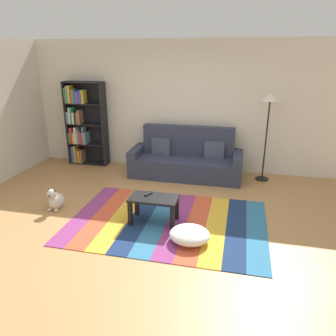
# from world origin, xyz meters

# --- Properties ---
(ground_plane) EXTENTS (14.00, 14.00, 0.00)m
(ground_plane) POSITION_xyz_m (0.00, 0.00, 0.00)
(ground_plane) COLOR #B27F4C
(back_wall) EXTENTS (6.80, 0.10, 2.70)m
(back_wall) POSITION_xyz_m (0.00, 2.55, 1.35)
(back_wall) COLOR silver
(back_wall) RESTS_ON ground_plane
(rug) EXTENTS (2.93, 2.03, 0.01)m
(rug) POSITION_xyz_m (0.19, 0.02, 0.01)
(rug) COLOR #843370
(rug) RESTS_ON ground_plane
(couch) EXTENTS (2.26, 0.80, 1.00)m
(couch) POSITION_xyz_m (0.12, 2.02, 0.34)
(couch) COLOR #2D3347
(couch) RESTS_ON ground_plane
(bookshelf) EXTENTS (0.90, 0.28, 1.84)m
(bookshelf) POSITION_xyz_m (-2.31, 2.30, 0.92)
(bookshelf) COLOR black
(bookshelf) RESTS_ON ground_plane
(coffee_table) EXTENTS (0.72, 0.40, 0.41)m
(coffee_table) POSITION_xyz_m (-0.01, -0.04, 0.33)
(coffee_table) COLOR black
(coffee_table) RESTS_ON rug
(pouf) EXTENTS (0.55, 0.51, 0.20)m
(pouf) POSITION_xyz_m (0.60, -0.46, 0.11)
(pouf) COLOR white
(pouf) RESTS_ON rug
(dog) EXTENTS (0.22, 0.35, 0.40)m
(dog) POSITION_xyz_m (-1.70, 0.03, 0.16)
(dog) COLOR beige
(dog) RESTS_ON ground_plane
(standing_lamp) EXTENTS (0.32, 0.32, 1.72)m
(standing_lamp) POSITION_xyz_m (1.66, 2.14, 1.43)
(standing_lamp) COLOR black
(standing_lamp) RESTS_ON ground_plane
(tv_remote) EXTENTS (0.10, 0.15, 0.02)m
(tv_remote) POSITION_xyz_m (-0.11, 0.03, 0.43)
(tv_remote) COLOR black
(tv_remote) RESTS_ON coffee_table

